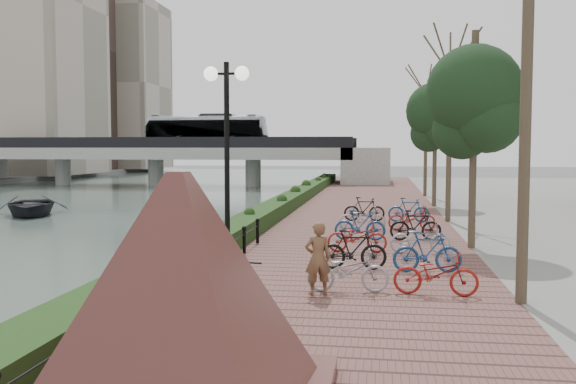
% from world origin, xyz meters
% --- Properties ---
extents(ground, '(220.00, 220.00, 0.00)m').
position_xyz_m(ground, '(0.00, 0.00, 0.00)').
color(ground, '#59595B').
rests_on(ground, ground).
extents(river_water, '(30.00, 130.00, 0.02)m').
position_xyz_m(river_water, '(-15.00, 25.00, 0.01)').
color(river_water, '#4C5F58').
rests_on(river_water, ground).
extents(promenade, '(8.00, 75.00, 0.50)m').
position_xyz_m(promenade, '(4.00, 17.50, 0.25)').
color(promenade, brown).
rests_on(promenade, ground).
extents(hedge, '(1.10, 56.00, 0.60)m').
position_xyz_m(hedge, '(0.60, 20.00, 0.80)').
color(hedge, '#1F3914').
rests_on(hedge, promenade).
extents(chain_fence, '(0.10, 14.10, 0.70)m').
position_xyz_m(chain_fence, '(1.40, 2.00, 0.85)').
color(chain_fence, black).
rests_on(chain_fence, promenade).
extents(granite_monument, '(5.28, 5.28, 2.77)m').
position_xyz_m(granite_monument, '(3.02, -3.96, 1.90)').
color(granite_monument, '#4F2621').
rests_on(granite_monument, promenade).
extents(lamppost, '(1.02, 0.32, 4.90)m').
position_xyz_m(lamppost, '(1.88, 3.00, 4.03)').
color(lamppost, black).
rests_on(lamppost, promenade).
extents(motorcycle, '(0.71, 1.56, 0.94)m').
position_xyz_m(motorcycle, '(2.75, 0.10, 0.97)').
color(motorcycle, black).
rests_on(motorcycle, promenade).
extents(pedestrian, '(0.64, 0.52, 1.52)m').
position_xyz_m(pedestrian, '(4.00, 2.13, 1.26)').
color(pedestrian, brown).
rests_on(pedestrian, promenade).
extents(bicycle_parking, '(2.40, 14.69, 1.00)m').
position_xyz_m(bicycle_parking, '(5.50, 8.80, 0.97)').
color(bicycle_parking, '#A5A5AA').
rests_on(bicycle_parking, promenade).
extents(street_trees, '(3.20, 37.12, 6.80)m').
position_xyz_m(street_trees, '(8.00, 12.68, 3.69)').
color(street_trees, '#3E3425').
rests_on(street_trees, promenade).
extents(bridge, '(36.00, 10.77, 6.50)m').
position_xyz_m(bridge, '(-14.01, 45.00, 3.37)').
color(bridge, gray).
rests_on(bridge, ground).
extents(boat, '(5.30, 5.99, 1.03)m').
position_xyz_m(boat, '(-12.69, 19.87, 0.53)').
color(boat, black).
rests_on(boat, river_water).
extents(far_buildings, '(35.00, 38.00, 38.00)m').
position_xyz_m(far_buildings, '(-41.66, 65.91, 16.12)').
color(far_buildings, '#B0A293').
rests_on(far_buildings, far_bank).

